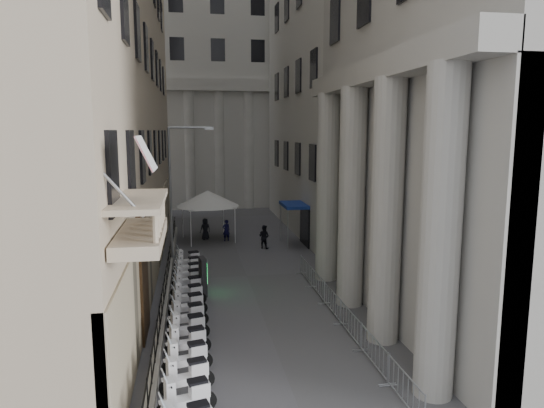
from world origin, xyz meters
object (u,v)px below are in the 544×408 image
at_px(security_tent, 212,199).
at_px(street_lamp, 176,183).
at_px(pedestrian_a, 226,230).
at_px(info_kiosk, 203,276).
at_px(pedestrian_b, 264,237).

bearing_deg(security_tent, street_lamp, -112.26).
bearing_deg(street_lamp, pedestrian_a, 60.00).
bearing_deg(info_kiosk, security_tent, 75.87).
bearing_deg(pedestrian_b, security_tent, -1.62).
xyz_separation_m(street_lamp, pedestrian_a, (3.39, 5.72, -4.18)).
bearing_deg(info_kiosk, street_lamp, 93.76).
relative_size(info_kiosk, pedestrian_a, 1.20).
relative_size(info_kiosk, pedestrian_b, 1.16).
relative_size(street_lamp, info_kiosk, 4.39).
height_order(security_tent, street_lamp, street_lamp).
bearing_deg(pedestrian_b, info_kiosk, 103.22).
distance_m(street_lamp, pedestrian_a, 7.85).
bearing_deg(street_lamp, info_kiosk, -76.47).
height_order(street_lamp, info_kiosk, street_lamp).
bearing_deg(security_tent, pedestrian_b, -40.95).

